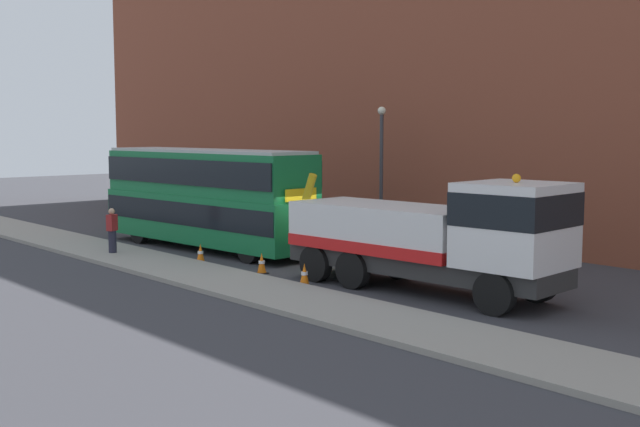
# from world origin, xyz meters

# --- Properties ---
(ground_plane) EXTENTS (120.00, 120.00, 0.00)m
(ground_plane) POSITION_xyz_m (0.00, 0.00, 0.00)
(ground_plane) COLOR #38383D
(near_kerb) EXTENTS (60.00, 2.80, 0.15)m
(near_kerb) POSITION_xyz_m (0.00, -4.20, 0.07)
(near_kerb) COLOR gray
(near_kerb) RESTS_ON ground_plane
(building_facade) EXTENTS (60.00, 1.50, 16.00)m
(building_facade) POSITION_xyz_m (0.00, 8.48, 8.07)
(building_facade) COLOR brown
(building_facade) RESTS_ON ground_plane
(recovery_tow_truck) EXTENTS (10.21, 3.19, 3.67)m
(recovery_tow_truck) POSITION_xyz_m (5.68, -0.48, 1.76)
(recovery_tow_truck) COLOR #2D2D2D
(recovery_tow_truck) RESTS_ON ground_plane
(double_decker_bus) EXTENTS (11.15, 3.23, 4.06)m
(double_decker_bus) POSITION_xyz_m (-6.20, -0.51, 2.23)
(double_decker_bus) COLOR #146B38
(double_decker_bus) RESTS_ON ground_plane
(pedestrian_onlooker) EXTENTS (0.42, 0.48, 1.71)m
(pedestrian_onlooker) POSITION_xyz_m (-6.98, -4.31, 0.99)
(pedestrian_onlooker) COLOR #232333
(pedestrian_onlooker) RESTS_ON near_kerb
(traffic_cone_near_bus) EXTENTS (0.36, 0.36, 0.72)m
(traffic_cone_near_bus) POSITION_xyz_m (-3.44, -2.64, 0.34)
(traffic_cone_near_bus) COLOR orange
(traffic_cone_near_bus) RESTS_ON ground_plane
(traffic_cone_midway) EXTENTS (0.36, 0.36, 0.72)m
(traffic_cone_midway) POSITION_xyz_m (-0.27, -2.28, 0.34)
(traffic_cone_midway) COLOR orange
(traffic_cone_midway) RESTS_ON ground_plane
(traffic_cone_near_truck) EXTENTS (0.36, 0.36, 0.72)m
(traffic_cone_near_truck) POSITION_xyz_m (2.27, -2.56, 0.34)
(traffic_cone_near_truck) COLOR orange
(traffic_cone_near_truck) RESTS_ON ground_plane
(street_lamp) EXTENTS (0.36, 0.36, 5.83)m
(street_lamp) POSITION_xyz_m (-2.92, 6.29, 3.47)
(street_lamp) COLOR #38383D
(street_lamp) RESTS_ON ground_plane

